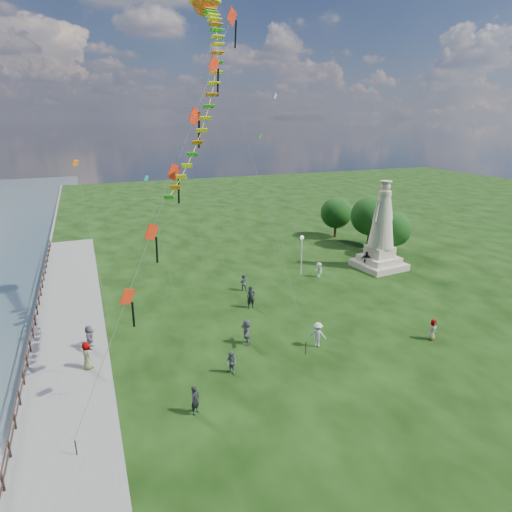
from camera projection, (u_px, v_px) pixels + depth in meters
name	position (u px, v px, depth m)	size (l,w,h in m)	color
waterfront	(48.00, 358.00, 27.86)	(200.00, 200.00, 1.51)	#364B52
statue	(381.00, 236.00, 43.48)	(4.82, 4.82, 9.00)	beige
lamppost	(302.00, 247.00, 41.59)	(0.37, 0.37, 4.03)	silver
tree_row	(365.00, 218.00, 51.19)	(5.75, 13.17, 6.10)	#382314
person_0	(195.00, 400.00, 22.26)	(0.60, 0.39, 1.65)	black
person_1	(231.00, 363.00, 25.81)	(0.72, 0.45, 1.49)	#595960
person_2	(318.00, 335.00, 28.89)	(1.15, 0.59, 1.77)	silver
person_4	(433.00, 330.00, 29.82)	(0.75, 0.46, 1.53)	#595960
person_5	(90.00, 338.00, 28.52)	(1.55, 0.67, 1.67)	#595960
person_6	(251.00, 297.00, 34.78)	(0.69, 0.45, 1.89)	black
person_7	(243.00, 282.00, 38.38)	(0.75, 0.46, 1.53)	#595960
person_8	(319.00, 270.00, 41.69)	(0.95, 0.49, 1.47)	silver
person_9	(366.00, 260.00, 43.73)	(1.12, 0.57, 1.92)	black
person_10	(87.00, 357.00, 26.20)	(0.87, 0.54, 1.79)	#595960
person_11	(247.00, 332.00, 29.21)	(1.68, 0.72, 1.81)	#595960
red_kite_train	(183.00, 152.00, 23.03)	(11.43, 9.35, 21.05)	black
serpent_kite	(205.00, 5.00, 28.72)	(8.96, 13.05, 23.23)	black
small_kites	(227.00, 123.00, 41.70)	(29.70, 16.77, 28.70)	#1CAA97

